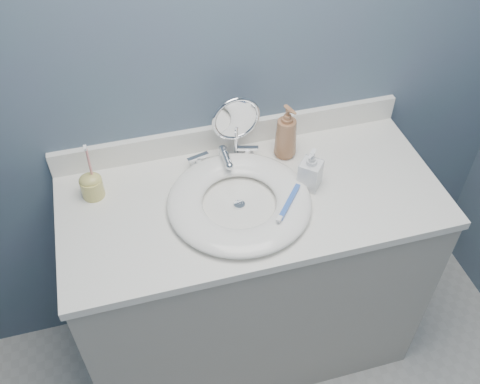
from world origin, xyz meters
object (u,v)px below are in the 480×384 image
object	(u,v)px
makeup_mirror	(236,126)
soap_bottle_clear	(311,169)
toothbrush_holder	(92,185)
soap_bottle_amber	(286,132)

from	to	relation	value
makeup_mirror	soap_bottle_clear	xyz separation A→B (m)	(0.19, -0.20, -0.06)
soap_bottle_clear	toothbrush_holder	xyz separation A→B (m)	(-0.68, 0.14, -0.03)
soap_bottle_amber	soap_bottle_clear	distance (m)	0.17
toothbrush_holder	soap_bottle_clear	bearing A→B (deg)	-11.61
soap_bottle_clear	makeup_mirror	bearing A→B (deg)	175.01
makeup_mirror	soap_bottle_clear	size ratio (longest dim) A/B	1.67
soap_bottle_amber	soap_bottle_clear	size ratio (longest dim) A/B	1.38
toothbrush_holder	soap_bottle_amber	bearing A→B (deg)	2.28
soap_bottle_clear	soap_bottle_amber	bearing A→B (deg)	140.85
makeup_mirror	soap_bottle_amber	xyz separation A→B (m)	(0.16, -0.04, -0.03)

